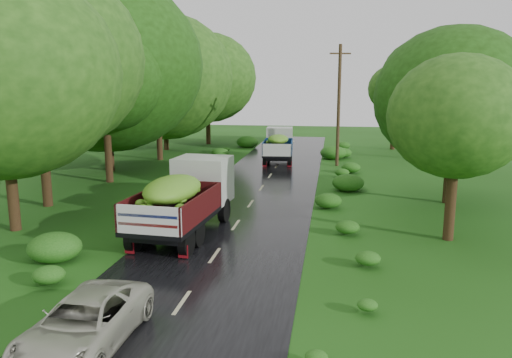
% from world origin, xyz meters
% --- Properties ---
extents(ground, '(120.00, 120.00, 0.00)m').
position_xyz_m(ground, '(0.00, 0.00, 0.00)').
color(ground, '#19440E').
rests_on(ground, ground).
extents(road, '(6.50, 80.00, 0.02)m').
position_xyz_m(road, '(0.00, 5.00, 0.01)').
color(road, black).
rests_on(road, ground).
extents(road_lines, '(0.12, 69.60, 0.00)m').
position_xyz_m(road_lines, '(0.00, 6.00, 0.02)').
color(road_lines, '#BFB78C').
rests_on(road_lines, road).
extents(truck_near, '(2.94, 7.05, 2.89)m').
position_xyz_m(truck_near, '(-1.81, 6.71, 1.64)').
color(truck_near, black).
rests_on(truck_near, ground).
extents(truck_far, '(2.55, 6.23, 2.56)m').
position_xyz_m(truck_far, '(-0.11, 26.35, 1.45)').
color(truck_far, black).
rests_on(truck_far, ground).
extents(car, '(2.07, 4.40, 1.22)m').
position_xyz_m(car, '(-1.54, -2.70, 0.63)').
color(car, '#B2B29E').
rests_on(car, road).
extents(utility_pole, '(1.55, 0.46, 8.96)m').
position_xyz_m(utility_pole, '(4.49, 24.96, 4.61)').
color(utility_pole, '#382616').
rests_on(utility_pole, ground).
extents(trees_left, '(7.83, 35.37, 9.76)m').
position_xyz_m(trees_left, '(-10.26, 21.57, 6.86)').
color(trees_left, black).
rests_on(trees_left, ground).
extents(trees_right, '(5.74, 31.32, 8.39)m').
position_xyz_m(trees_right, '(10.07, 20.61, 5.65)').
color(trees_right, black).
rests_on(trees_right, ground).
extents(shrubs, '(11.90, 44.00, 0.70)m').
position_xyz_m(shrubs, '(0.00, 14.00, 0.35)').
color(shrubs, '#1B5514').
rests_on(shrubs, ground).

